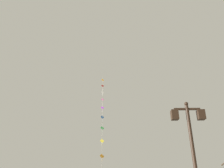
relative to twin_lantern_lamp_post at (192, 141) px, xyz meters
name	(u,v)px	position (x,y,z in m)	size (l,w,h in m)	color
twin_lantern_lamp_post	(192,141)	(0.00, 0.00, 0.00)	(1.35, 0.28, 5.17)	black
kite_train	(102,118)	(-4.65, 17.11, 5.98)	(1.38, 15.12, 18.19)	brown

